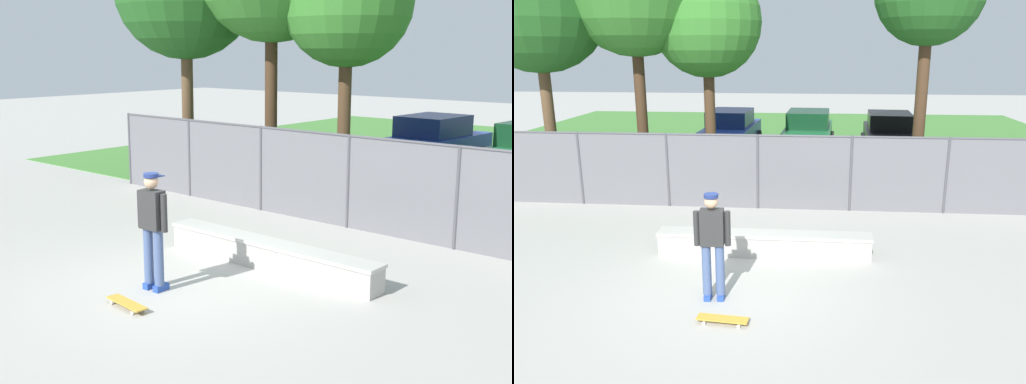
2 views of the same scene
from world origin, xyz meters
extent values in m
plane|color=#ADAAA3|center=(0.00, 0.00, 0.00)|extent=(80.00, 80.00, 0.00)
cube|color=#478438|center=(0.00, 15.07, 0.01)|extent=(26.26, 20.00, 0.02)
cube|color=#A8A59E|center=(0.47, 1.66, 0.21)|extent=(4.28, 0.44, 0.41)
cube|color=beige|center=(0.47, 1.66, 0.44)|extent=(4.32, 0.48, 0.06)
cube|color=#2647A5|center=(-0.29, -0.30, 0.05)|extent=(0.13, 0.27, 0.10)
cube|color=#2647A5|center=(-0.07, -0.29, 0.05)|extent=(0.13, 0.27, 0.10)
cylinder|color=#475B89|center=(-0.29, -0.33, 0.54)|extent=(0.15, 0.15, 0.88)
cylinder|color=#475B89|center=(-0.07, -0.32, 0.54)|extent=(0.15, 0.15, 0.88)
cube|color=#2D2D2D|center=(-0.18, -0.33, 1.28)|extent=(0.39, 0.25, 0.60)
cylinder|color=#2D2D2D|center=(-0.43, -0.34, 1.26)|extent=(0.10, 0.10, 0.58)
cylinder|color=#2D2D2D|center=(0.07, -0.31, 1.26)|extent=(0.10, 0.10, 0.58)
sphere|color=tan|center=(-0.18, -0.33, 1.71)|extent=(0.22, 0.22, 0.22)
cylinder|color=navy|center=(-0.18, -0.33, 1.81)|extent=(0.23, 0.23, 0.06)
cube|color=navy|center=(-0.19, -0.20, 1.78)|extent=(0.21, 0.13, 0.02)
cube|color=gold|center=(0.10, -1.08, 0.08)|extent=(0.82, 0.28, 0.02)
cube|color=#B2B2B7|center=(0.37, -1.11, 0.06)|extent=(0.07, 0.15, 0.02)
cube|color=#B2B2B7|center=(-0.17, -1.06, 0.06)|extent=(0.07, 0.15, 0.02)
cylinder|color=silver|center=(0.36, -1.19, 0.03)|extent=(0.06, 0.04, 0.05)
cylinder|color=silver|center=(0.38, -1.02, 0.03)|extent=(0.06, 0.04, 0.05)
cylinder|color=silver|center=(-0.18, -1.14, 0.03)|extent=(0.06, 0.04, 0.05)
cylinder|color=silver|center=(-0.16, -0.97, 0.03)|extent=(0.06, 0.04, 0.05)
cylinder|color=#4C4C51|center=(-4.75, 4.77, 0.98)|extent=(0.07, 0.07, 1.96)
cylinder|color=#4C4C51|center=(-2.38, 4.77, 0.98)|extent=(0.07, 0.07, 1.96)
cylinder|color=#4C4C51|center=(0.00, 4.77, 0.98)|extent=(0.07, 0.07, 1.96)
cylinder|color=#4C4C51|center=(2.38, 4.77, 0.98)|extent=(0.07, 0.07, 1.96)
cylinder|color=#4C4C51|center=(4.75, 4.77, 0.98)|extent=(0.07, 0.07, 1.96)
cylinder|color=#4C4C51|center=(0.00, 4.77, 1.93)|extent=(14.26, 0.05, 0.05)
cube|color=slate|center=(0.00, 4.77, 0.98)|extent=(14.26, 0.01, 1.96)
cylinder|color=brown|center=(-6.15, 6.06, 1.93)|extent=(0.32, 0.32, 3.86)
sphere|color=#21561E|center=(-6.15, 6.06, 5.30)|extent=(3.86, 3.86, 3.86)
cylinder|color=#47301E|center=(-3.61, 6.60, 2.15)|extent=(0.32, 0.32, 4.29)
cylinder|color=#513823|center=(-1.69, 7.10, 1.80)|extent=(0.32, 0.32, 3.61)
sphere|color=#337528|center=(-1.69, 7.10, 4.79)|extent=(3.15, 3.15, 3.15)
cylinder|color=#47301E|center=(4.27, 6.22, 2.22)|extent=(0.32, 0.32, 4.44)
cube|color=#233D9E|center=(-1.96, 12.64, 0.67)|extent=(2.02, 4.29, 0.70)
cube|color=navy|center=(-1.97, 12.49, 1.34)|extent=(1.71, 2.18, 0.64)
cylinder|color=black|center=(-2.79, 13.98, 0.32)|extent=(0.25, 0.65, 0.64)
cylinder|color=black|center=(-1.00, 13.89, 0.32)|extent=(0.25, 0.65, 0.64)
cylinder|color=black|center=(-2.93, 11.38, 0.32)|extent=(0.25, 0.65, 0.64)
cylinder|color=black|center=(-1.13, 11.29, 0.32)|extent=(0.25, 0.65, 0.64)
cube|color=#1E6638|center=(1.19, 12.65, 0.67)|extent=(2.02, 4.29, 0.70)
cube|color=#10381E|center=(1.18, 12.50, 1.34)|extent=(1.71, 2.18, 0.64)
cylinder|color=black|center=(0.36, 13.99, 0.32)|extent=(0.25, 0.65, 0.64)
cylinder|color=black|center=(2.16, 13.90, 0.32)|extent=(0.25, 0.65, 0.64)
cylinder|color=black|center=(0.22, 11.39, 0.32)|extent=(0.25, 0.65, 0.64)
cylinder|color=black|center=(2.02, 11.30, 0.32)|extent=(0.25, 0.65, 0.64)
cube|color=black|center=(4.33, 12.26, 0.67)|extent=(2.02, 4.29, 0.70)
cube|color=black|center=(4.33, 12.11, 1.34)|extent=(1.71, 2.18, 0.64)
cylinder|color=black|center=(3.50, 13.61, 0.32)|extent=(0.25, 0.65, 0.64)
cylinder|color=black|center=(5.30, 13.52, 0.32)|extent=(0.25, 0.65, 0.64)
cylinder|color=black|center=(3.37, 11.01, 0.32)|extent=(0.25, 0.65, 0.64)
cylinder|color=black|center=(5.16, 10.91, 0.32)|extent=(0.25, 0.65, 0.64)
camera|label=1|loc=(7.49, -6.74, 3.65)|focal=47.12mm
camera|label=2|loc=(1.43, -7.95, 4.06)|focal=35.78mm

